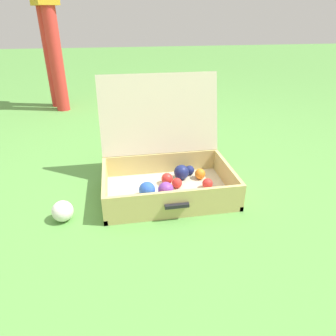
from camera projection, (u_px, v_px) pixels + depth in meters
The scene contains 3 objects.
ground_plane at pixel (149, 189), 1.64m from camera, with size 16.00×16.00×0.00m, color #569342.
open_suitcase at pixel (166, 166), 1.60m from camera, with size 0.65×0.57×0.56m.
stray_ball_on_grass at pixel (63, 211), 1.37m from camera, with size 0.10×0.10×0.10m, color white.
Camera 1 is at (-0.14, -1.41, 0.84)m, focal length 32.67 mm.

